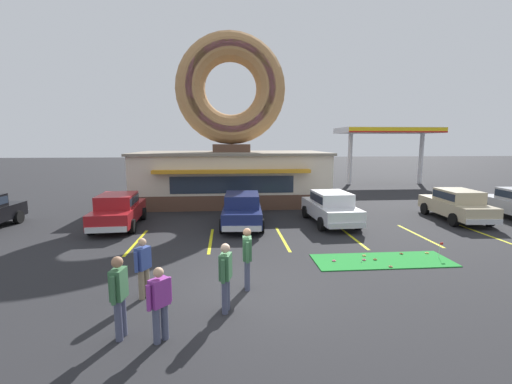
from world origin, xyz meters
name	(u,v)px	position (x,y,z in m)	size (l,w,h in m)	color
ground_plane	(243,292)	(0.00, 0.00, 0.00)	(160.00, 160.00, 0.00)	#232326
donut_shop_building	(231,146)	(-0.09, 13.94, 3.74)	(12.30, 6.75, 10.96)	brown
putting_mat	(382,260)	(4.88, 2.03, 0.01)	(4.69, 1.60, 0.03)	#1E842D
mini_donut_near_left	(334,261)	(3.19, 2.05, 0.05)	(0.13, 0.13, 0.04)	#D8667F
mini_donut_near_right	(364,260)	(4.25, 2.06, 0.05)	(0.13, 0.13, 0.04)	#D8667F
mini_donut_mid_left	(427,253)	(6.81, 2.57, 0.05)	(0.13, 0.13, 0.04)	#E5C666
mini_donut_mid_centre	(391,267)	(4.85, 1.37, 0.05)	(0.13, 0.13, 0.04)	#A5724C
mini_donut_mid_right	(401,254)	(5.85, 2.58, 0.05)	(0.13, 0.13, 0.04)	brown
mini_donut_far_left	(375,259)	(4.64, 2.07, 0.05)	(0.13, 0.13, 0.04)	brown
mini_donut_far_centre	(364,255)	(4.43, 2.49, 0.05)	(0.13, 0.13, 0.04)	#E5C666
golf_ball	(362,262)	(4.09, 1.89, 0.05)	(0.04, 0.04, 0.04)	white
putting_flag_pin	(441,246)	(7.01, 2.13, 0.44)	(0.13, 0.01, 0.55)	silver
car_navy	(242,208)	(0.31, 7.34, 0.87)	(2.15, 4.64, 1.60)	navy
car_champagne	(456,204)	(11.40, 7.63, 0.87)	(2.20, 4.66, 1.60)	#BCAD89
car_white	(331,206)	(4.70, 7.45, 0.87)	(2.12, 4.63, 1.60)	silver
car_red	(118,209)	(-5.57, 7.64, 0.87)	(2.18, 4.65, 1.60)	maroon
pedestrian_blue_sweater_man	(247,255)	(0.13, 0.19, 0.96)	(0.25, 0.60, 1.73)	#474C66
pedestrian_hooded_kid	(226,274)	(-0.45, -1.05, 0.94)	(0.32, 0.58, 1.69)	#474C66
pedestrian_leather_jacket_man	(160,301)	(-1.78, -2.17, 0.87)	(0.43, 0.46, 1.58)	#474C66
pedestrian_clipboard_woman	(143,265)	(-2.58, -0.12, 0.89)	(0.39, 0.54, 1.61)	#7F7056
pedestrian_beanie_man	(119,293)	(-2.62, -1.98, 0.99)	(0.29, 0.59, 1.76)	#474C66
trash_bin	(115,205)	(-6.73, 10.70, 0.50)	(0.57, 0.57, 0.97)	#51565B
gas_station_canopy	(387,133)	(14.65, 22.60, 4.86)	(9.00, 4.46, 5.30)	silver
parking_stripe_far_left	(137,242)	(-4.10, 5.00, 0.00)	(0.12, 3.60, 0.01)	yellow
parking_stripe_left	(211,240)	(-1.10, 5.00, 0.00)	(0.12, 3.60, 0.01)	yellow
parking_stripe_mid_left	(282,238)	(1.90, 5.00, 0.00)	(0.12, 3.60, 0.01)	yellow
parking_stripe_centre	(352,237)	(4.90, 5.00, 0.00)	(0.12, 3.60, 0.01)	yellow
parking_stripe_mid_right	(419,235)	(7.90, 5.00, 0.00)	(0.12, 3.60, 0.01)	yellow
parking_stripe_right	(483,234)	(10.90, 5.00, 0.00)	(0.12, 3.60, 0.01)	yellow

